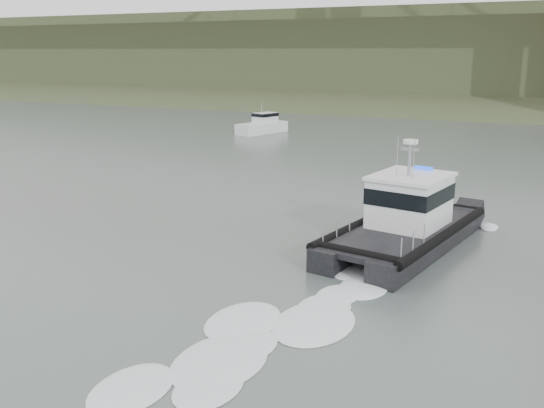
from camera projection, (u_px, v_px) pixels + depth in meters
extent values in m
plane|color=#485650|center=(149.00, 315.00, 22.29)|extent=(400.00, 400.00, 0.00)
cube|color=#3B4A2A|center=(474.00, 109.00, 103.13)|extent=(500.00, 44.72, 16.25)
cube|color=#3B4A2A|center=(493.00, 69.00, 126.27)|extent=(500.00, 70.00, 18.00)
cube|color=#3B4A2A|center=(506.00, 45.00, 147.01)|extent=(500.00, 60.00, 16.00)
cube|color=black|center=(378.00, 234.00, 30.64)|extent=(3.38, 11.45, 1.24)
cube|color=black|center=(431.00, 244.00, 29.06)|extent=(3.38, 11.45, 1.24)
cube|color=black|center=(400.00, 232.00, 29.32)|extent=(5.85, 10.43, 0.26)
cube|color=white|center=(410.00, 202.00, 29.82)|extent=(3.73, 4.23, 2.38)
cube|color=black|center=(410.00, 193.00, 29.71)|extent=(3.80, 4.30, 0.78)
cube|color=white|center=(411.00, 176.00, 29.51)|extent=(3.97, 4.47, 0.17)
cylinder|color=gray|center=(410.00, 160.00, 29.05)|extent=(0.17, 0.17, 1.86)
cylinder|color=white|center=(411.00, 142.00, 28.84)|extent=(0.73, 0.73, 0.19)
cube|color=silver|center=(262.00, 128.00, 72.03)|extent=(4.27, 7.19, 1.36)
cube|color=silver|center=(265.00, 118.00, 72.15)|extent=(2.57, 3.16, 1.36)
cube|color=black|center=(265.00, 115.00, 72.04)|extent=(2.65, 3.23, 0.40)
cylinder|color=gray|center=(262.00, 108.00, 71.44)|extent=(0.09, 0.09, 1.36)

